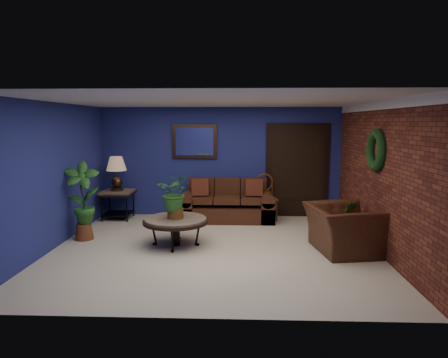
{
  "coord_description": "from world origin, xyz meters",
  "views": [
    {
      "loc": [
        0.42,
        -6.64,
        2.15
      ],
      "look_at": [
        0.15,
        0.55,
        1.13
      ],
      "focal_mm": 32.0,
      "sensor_mm": 36.0,
      "label": 1
    }
  ],
  "objects_px": {
    "table_lamp": "(116,169)",
    "end_table": "(118,197)",
    "coffee_table": "(176,221)",
    "sofa": "(227,206)",
    "side_chair": "(265,194)",
    "armchair": "(342,229)"
  },
  "relations": [
    {
      "from": "coffee_table",
      "to": "side_chair",
      "type": "xyz_separation_m",
      "value": [
        1.7,
        1.98,
        0.15
      ]
    },
    {
      "from": "coffee_table",
      "to": "side_chair",
      "type": "height_order",
      "value": "side_chair"
    },
    {
      "from": "side_chair",
      "to": "armchair",
      "type": "relative_size",
      "value": 0.86
    },
    {
      "from": "sofa",
      "to": "end_table",
      "type": "relative_size",
      "value": 2.91
    },
    {
      "from": "table_lamp",
      "to": "coffee_table",
      "type": "bearing_deg",
      "value": -49.81
    },
    {
      "from": "sofa",
      "to": "end_table",
      "type": "xyz_separation_m",
      "value": [
        -2.46,
        -0.03,
        0.19
      ]
    },
    {
      "from": "end_table",
      "to": "side_chair",
      "type": "xyz_separation_m",
      "value": [
        3.31,
        0.07,
        0.08
      ]
    },
    {
      "from": "sofa",
      "to": "table_lamp",
      "type": "relative_size",
      "value": 2.79
    },
    {
      "from": "coffee_table",
      "to": "table_lamp",
      "type": "xyz_separation_m",
      "value": [
        -1.61,
        1.91,
        0.69
      ]
    },
    {
      "from": "sofa",
      "to": "table_lamp",
      "type": "xyz_separation_m",
      "value": [
        -2.46,
        -0.03,
        0.82
      ]
    },
    {
      "from": "coffee_table",
      "to": "side_chair",
      "type": "relative_size",
      "value": 1.12
    },
    {
      "from": "coffee_table",
      "to": "table_lamp",
      "type": "bearing_deg",
      "value": 130.19
    },
    {
      "from": "side_chair",
      "to": "armchair",
      "type": "height_order",
      "value": "side_chair"
    },
    {
      "from": "table_lamp",
      "to": "armchair",
      "type": "height_order",
      "value": "table_lamp"
    },
    {
      "from": "side_chair",
      "to": "armchair",
      "type": "bearing_deg",
      "value": -73.87
    },
    {
      "from": "table_lamp",
      "to": "end_table",
      "type": "bearing_deg",
      "value": 116.57
    },
    {
      "from": "table_lamp",
      "to": "armchair",
      "type": "xyz_separation_m",
      "value": [
        4.45,
        -2.13,
        -0.73
      ]
    },
    {
      "from": "sofa",
      "to": "coffee_table",
      "type": "xyz_separation_m",
      "value": [
        -0.85,
        -1.94,
        0.13
      ]
    },
    {
      "from": "table_lamp",
      "to": "armchair",
      "type": "distance_m",
      "value": 4.99
    },
    {
      "from": "coffee_table",
      "to": "armchair",
      "type": "distance_m",
      "value": 2.85
    },
    {
      "from": "coffee_table",
      "to": "table_lamp",
      "type": "height_order",
      "value": "table_lamp"
    },
    {
      "from": "table_lamp",
      "to": "armchair",
      "type": "bearing_deg",
      "value": -25.58
    }
  ]
}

